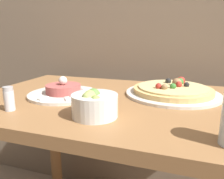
% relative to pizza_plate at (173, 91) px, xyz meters
% --- Properties ---
extents(dining_table, '(1.06, 0.66, 0.74)m').
position_rel_pizza_plate_xyz_m(dining_table, '(-0.17, -0.12, -0.14)').
color(dining_table, olive).
rests_on(dining_table, ground_plane).
extents(pizza_plate, '(0.35, 0.35, 0.06)m').
position_rel_pizza_plate_xyz_m(pizza_plate, '(0.00, 0.00, 0.00)').
color(pizza_plate, silver).
rests_on(pizza_plate, dining_table).
extents(tartare_plate, '(0.26, 0.26, 0.07)m').
position_rel_pizza_plate_xyz_m(tartare_plate, '(-0.38, -0.14, -0.00)').
color(tartare_plate, silver).
rests_on(tartare_plate, dining_table).
extents(small_bowl, '(0.13, 0.13, 0.08)m').
position_rel_pizza_plate_xyz_m(small_bowl, '(-0.19, -0.30, 0.02)').
color(small_bowl, white).
rests_on(small_bowl, dining_table).
extents(salt_shaker, '(0.03, 0.03, 0.07)m').
position_rel_pizza_plate_xyz_m(salt_shaker, '(-0.45, -0.34, 0.02)').
color(salt_shaker, silver).
rests_on(salt_shaker, dining_table).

